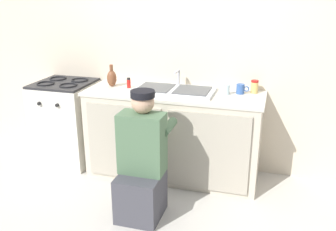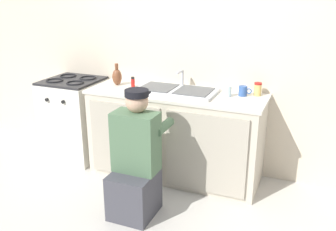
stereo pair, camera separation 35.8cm
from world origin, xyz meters
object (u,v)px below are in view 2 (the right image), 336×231
(plumber_person, at_px, (135,164))
(condiment_jar, at_px, (258,89))
(stove_range, at_px, (75,118))
(water_glass, at_px, (228,91))
(coffee_mug, at_px, (243,91))
(spice_bottle_red, at_px, (133,82))
(sink_double_basin, at_px, (176,90))
(vase_decorative, at_px, (117,77))

(plumber_person, bearing_deg, condiment_jar, 49.44)
(stove_range, distance_m, water_glass, 1.83)
(coffee_mug, bearing_deg, condiment_jar, 25.46)
(stove_range, height_order, spice_bottle_red, spice_bottle_red)
(sink_double_basin, bearing_deg, condiment_jar, 13.40)
(stove_range, bearing_deg, spice_bottle_red, 1.97)
(condiment_jar, xyz_separation_m, vase_decorative, (-1.45, -0.15, 0.03))
(coffee_mug, bearing_deg, sink_double_basin, -169.15)
(plumber_person, height_order, spice_bottle_red, plumber_person)
(sink_double_basin, bearing_deg, plumber_person, -94.40)
(plumber_person, distance_m, coffee_mug, 1.25)
(plumber_person, height_order, water_glass, plumber_person)
(sink_double_basin, distance_m, stove_range, 1.33)
(stove_range, relative_size, condiment_jar, 7.27)
(vase_decorative, bearing_deg, sink_double_basin, -2.42)
(stove_range, xyz_separation_m, water_glass, (1.76, 0.05, 0.49))
(stove_range, bearing_deg, sink_double_basin, 0.10)
(plumber_person, relative_size, condiment_jar, 8.63)
(plumber_person, distance_m, spice_bottle_red, 1.04)
(sink_double_basin, distance_m, condiment_jar, 0.79)
(sink_double_basin, relative_size, condiment_jar, 6.25)
(plumber_person, relative_size, water_glass, 11.04)
(plumber_person, xyz_separation_m, water_glass, (0.58, 0.83, 0.49))
(stove_range, distance_m, spice_bottle_red, 0.90)
(sink_double_basin, xyz_separation_m, coffee_mug, (0.64, 0.12, 0.03))
(stove_range, xyz_separation_m, plumber_person, (1.18, -0.78, -0.00))
(spice_bottle_red, xyz_separation_m, water_glass, (1.01, 0.02, -0.00))
(stove_range, bearing_deg, water_glass, 1.57)
(spice_bottle_red, bearing_deg, stove_range, -178.03)
(spice_bottle_red, relative_size, water_glass, 1.05)
(plumber_person, relative_size, vase_decorative, 4.80)
(sink_double_basin, height_order, spice_bottle_red, sink_double_basin)
(plumber_person, xyz_separation_m, condiment_jar, (0.83, 0.97, 0.51))
(stove_range, relative_size, plumber_person, 0.84)
(sink_double_basin, xyz_separation_m, stove_range, (-1.24, -0.00, -0.46))
(stove_range, bearing_deg, plumber_person, -33.54)
(condiment_jar, relative_size, vase_decorative, 0.56)
(plumber_person, xyz_separation_m, spice_bottle_red, (-0.43, 0.81, 0.50))
(stove_range, height_order, coffee_mug, coffee_mug)
(stove_range, relative_size, water_glass, 9.30)
(sink_double_basin, height_order, plumber_person, plumber_person)
(coffee_mug, relative_size, water_glass, 1.26)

